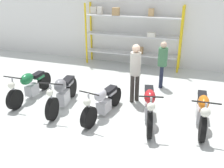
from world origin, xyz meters
TOP-DOWN VIEW (x-y plane):
  - ground_plane at (0.00, 0.00)m, footprint 30.00×30.00m
  - back_wall at (0.00, 4.70)m, footprint 30.00×0.08m
  - shelving_rack at (-0.56, 4.33)m, footprint 4.13×0.63m
  - motorcycle_green at (-2.61, 0.03)m, footprint 0.61×2.15m
  - motorcycle_grey at (-1.34, -0.16)m, footprint 0.68×2.11m
  - motorcycle_silver at (-0.05, -0.25)m, footprint 0.62×1.98m
  - motorcycle_red at (1.21, -0.12)m, footprint 0.73×2.13m
  - motorcycle_orange at (2.53, 0.10)m, footprint 0.64×2.07m
  - person_browsing at (1.16, 2.33)m, footprint 0.35×0.35m
  - person_near_rack at (0.56, 0.91)m, footprint 0.45×0.45m

SIDE VIEW (x-z plane):
  - ground_plane at x=0.00m, z-range 0.00..0.00m
  - motorcycle_silver at x=-0.05m, z-range -0.07..0.89m
  - motorcycle_green at x=-2.61m, z-range -0.06..0.93m
  - motorcycle_orange at x=2.53m, z-range -0.04..0.95m
  - motorcycle_grey at x=-1.34m, z-range -0.06..0.98m
  - motorcycle_red at x=1.21m, z-range -0.05..1.01m
  - person_browsing at x=1.16m, z-range 0.14..1.77m
  - person_near_rack at x=0.56m, z-range 0.17..1.98m
  - shelving_rack at x=-0.56m, z-range 0.15..2.78m
  - back_wall at x=0.00m, z-range 0.00..3.60m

